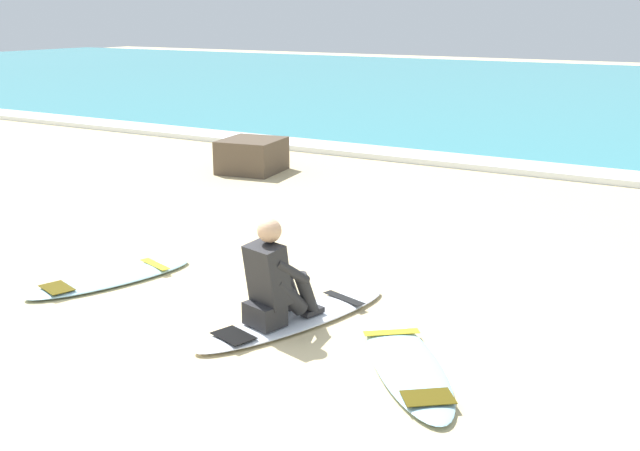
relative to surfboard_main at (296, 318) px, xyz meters
The scene contains 8 objects.
ground_plane 1.03m from the surfboard_main, 153.70° to the right, with size 80.00×80.00×0.00m, color beige.
sea 21.48m from the surfboard_main, 92.45° to the left, with size 80.00×28.00×0.10m, color teal.
breaking_foam 7.81m from the surfboard_main, 96.76° to the left, with size 80.00×0.90×0.11m, color white.
surfboard_main is the anchor object (origin of this frame).
surfer_seated 0.46m from the surfboard_main, 108.19° to the right, with size 0.50×0.76×0.95m.
surfboard_spare_near 2.23m from the surfboard_main, behind, with size 1.05×1.90×0.08m.
surfboard_spare_far 1.30m from the surfboard_main, 14.90° to the right, with size 1.60×1.82×0.08m.
shoreline_rock 6.76m from the surfboard_main, 128.99° to the left, with size 0.97×1.03×0.57m, color brown.
Camera 1 is at (4.39, -4.93, 2.72)m, focal length 42.81 mm.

